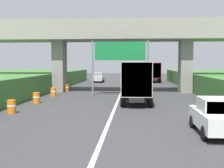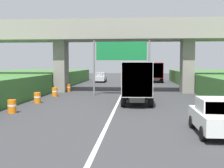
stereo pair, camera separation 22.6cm
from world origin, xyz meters
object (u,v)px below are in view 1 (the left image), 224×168
Objects in this scene: car_silver at (98,77)px; construction_barrel_5 at (66,88)px; overhead_highway_sign at (120,55)px; construction_barrel_4 at (53,92)px; construction_barrel_2 at (11,106)px; truck_red at (153,71)px; car_white at (216,116)px; truck_green at (136,80)px; construction_barrel_3 at (36,98)px.

construction_barrel_5 is (-1.68, -17.52, -0.40)m from car_silver.
overhead_highway_sign reaches higher than construction_barrel_4.
overhead_highway_sign is at bearing 59.58° from construction_barrel_2.
construction_barrel_2 is 1.00× the size of construction_barrel_5.
truck_red is 22.12m from construction_barrel_5.
car_white is 1.00× the size of car_silver.
truck_red is at bearing 59.02° from construction_barrel_5.
truck_green is at bearing -48.97° from construction_barrel_5.
car_silver is 17.60m from construction_barrel_5.
car_white is at bearing -51.46° from construction_barrel_4.
overhead_highway_sign reaches higher than truck_red.
truck_red is 28.40m from truck_green.
truck_red is 9.84m from car_silver.
truck_green reaches higher than car_white.
construction_barrel_3 is at bearing -94.00° from car_silver.
truck_green reaches higher than construction_barrel_4.
truck_red is 1.78× the size of car_white.
car_white reaches higher than construction_barrel_3.
car_silver reaches higher than construction_barrel_3.
construction_barrel_3 is at bearing 140.32° from car_white.
construction_barrel_2 is 1.00× the size of construction_barrel_3.
construction_barrel_2 is (-6.71, -11.44, -3.74)m from overhead_highway_sign.
truck_green is at bearing 34.59° from construction_barrel_2.
construction_barrel_5 is (0.25, 15.02, 0.00)m from construction_barrel_2.
truck_red reaches higher than construction_barrel_5.
truck_green reaches higher than car_silver.
truck_green is 8.11× the size of construction_barrel_3.
construction_barrel_4 is at bearing 89.62° from construction_barrel_2.
truck_red is 38.88m from car_white.
construction_barrel_4 is (-1.86, -22.53, -0.40)m from car_silver.
construction_barrel_5 is (-11.71, 19.94, -0.40)m from car_white.
construction_barrel_3 is at bearing -91.41° from construction_barrel_5.
car_silver reaches higher than construction_barrel_5.
construction_barrel_2 and construction_barrel_4 have the same top height.
construction_barrel_2 is at bearing -90.01° from construction_barrel_3.
construction_barrel_5 is at bearing -95.48° from car_silver.
construction_barrel_3 is (-11.61, -28.94, -1.47)m from truck_red.
car_silver is at bearing 86.00° from construction_barrel_3.
construction_barrel_4 is at bearing 128.54° from car_white.
construction_barrel_4 is at bearing -115.75° from truck_red.
construction_barrel_2 is at bearing -90.95° from construction_barrel_5.
truck_red reaches higher than car_silver.
overhead_highway_sign is 6.53× the size of construction_barrel_3.
truck_green is 8.49m from construction_barrel_3.
construction_barrel_3 is at bearing -136.24° from overhead_highway_sign.
construction_barrel_2 is at bearing 157.66° from car_white.
overhead_highway_sign is 6.53× the size of construction_barrel_4.
truck_green is 1.78× the size of car_silver.
construction_barrel_5 is (0.18, 5.01, 0.00)m from construction_barrel_4.
overhead_highway_sign is 7.76m from construction_barrel_4.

